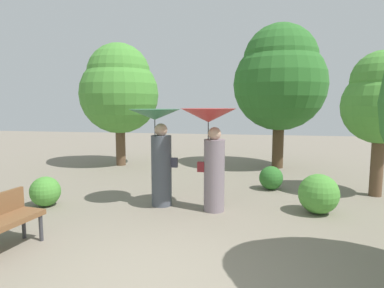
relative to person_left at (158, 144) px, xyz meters
The scene contains 9 objects.
ground_plane 3.44m from the person_left, 78.59° to the right, with size 40.00×40.00×0.00m, color gray.
person_left is the anchor object (origin of this frame).
person_right 1.15m from the person_left, ahead, with size 1.09×1.09×2.06m.
tree_near_right 5.17m from the person_left, 18.02° to the left, with size 1.73×1.73×3.36m.
tree_mid_left 5.20m from the person_left, 120.95° to the left, with size 2.69×2.69×4.22m.
tree_far_back 5.80m from the person_left, 59.24° to the left, with size 3.05×3.05×4.76m.
bush_path_left 3.18m from the person_left, 35.66° to the left, with size 0.59×0.59×0.59m, color #2D6B28.
bush_path_right 2.61m from the person_left, 168.63° to the right, with size 0.63×0.63×0.63m, color #4C9338.
bush_behind_bench 3.38m from the person_left, ahead, with size 0.79×0.79×0.79m, color #4C9338.
Camera 1 is at (1.25, -3.59, 2.16)m, focal length 31.14 mm.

